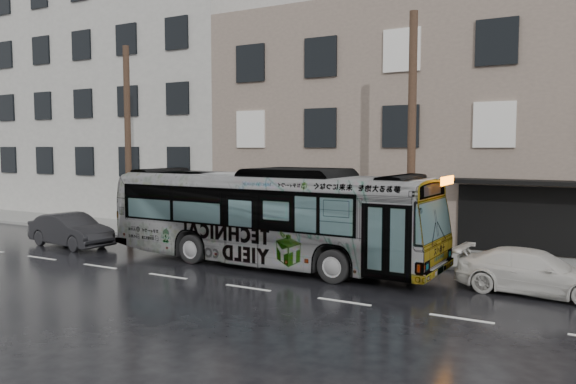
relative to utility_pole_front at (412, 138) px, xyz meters
name	(u,v)px	position (x,y,z in m)	size (l,w,h in m)	color
ground	(213,263)	(-6.50, -3.30, -4.65)	(120.00, 120.00, 0.00)	black
sidewalk	(279,242)	(-6.50, 1.60, -4.58)	(90.00, 3.60, 0.15)	gray
building_taupe	(437,124)	(-1.50, 9.40, 0.85)	(20.00, 12.00, 11.00)	gray
building_grey	(131,97)	(-24.50, 10.90, 3.35)	(26.00, 15.00, 16.00)	#B6B4AC
utility_pole_front	(412,138)	(0.00, 0.00, 0.00)	(0.30, 0.30, 9.00)	#453022
utility_pole_rear	(128,140)	(-14.00, 0.00, 0.00)	(0.30, 0.30, 9.00)	#453022
sign_post	(440,230)	(1.10, 0.00, -3.30)	(0.06, 0.06, 2.40)	slate
bus	(268,216)	(-4.57, -2.54, -2.87)	(2.99, 12.79, 3.56)	#B2B2B2
white_sedan	(535,272)	(4.44, -2.29, -4.00)	(1.82, 4.47, 1.30)	beige
dark_sedan	(71,230)	(-14.00, -3.49, -3.93)	(1.52, 4.36, 1.44)	black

